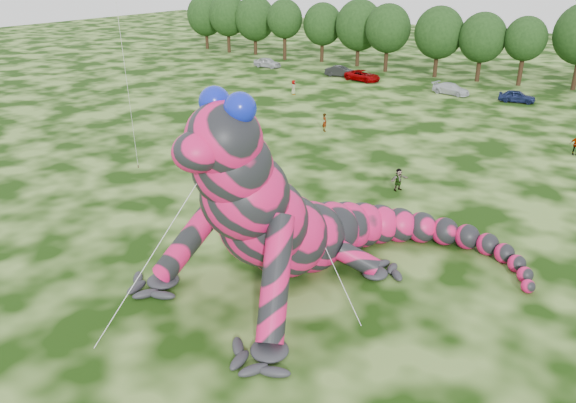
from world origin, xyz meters
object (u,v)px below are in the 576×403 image
(tree_1, at_px, (228,23))
(tree_3, at_px, (285,30))
(tree_6, at_px, (387,38))
(spectator_5, at_px, (398,180))
(tree_2, at_px, (255,25))
(car_0, at_px, (267,63))
(spectator_0, at_px, (325,122))
(car_1, at_px, (341,71))
(tree_0, at_px, (206,22))
(tree_9, at_px, (524,51))
(tree_5, at_px, (359,33))
(spectator_4, at_px, (293,87))
(car_2, at_px, (363,76))
(car_4, at_px, (517,96))
(spectator_3, at_px, (576,144))
(car_3, at_px, (451,89))
(inflatable_gecko, at_px, (307,176))
(tree_8, at_px, (481,47))
(tree_7, at_px, (438,42))
(tree_4, at_px, (322,32))

(tree_1, bearing_deg, tree_3, -4.45)
(tree_6, bearing_deg, spectator_5, -63.60)
(tree_2, xyz_separation_m, spectator_5, (46.15, -43.76, -4.01))
(car_0, distance_m, spectator_0, 35.17)
(tree_3, bearing_deg, car_1, -27.03)
(tree_0, xyz_separation_m, car_0, (20.75, -9.59, -4.02))
(tree_3, bearing_deg, tree_9, 0.43)
(tree_1, xyz_separation_m, tree_5, (25.23, 0.38, -0.01))
(tree_0, xyz_separation_m, spectator_4, (34.42, -22.84, -3.89))
(tree_1, distance_m, spectator_5, 67.24)
(car_2, xyz_separation_m, car_4, (20.32, -1.07, -0.01))
(tree_6, bearing_deg, spectator_4, -97.25)
(tree_9, relative_size, spectator_3, 4.87)
(tree_9, bearing_deg, tree_5, 177.42)
(tree_3, bearing_deg, car_3, -17.38)
(tree_0, xyz_separation_m, tree_3, (18.84, -2.17, -0.03))
(inflatable_gecko, height_order, tree_8, inflatable_gecko)
(tree_8, bearing_deg, tree_9, 3.89)
(spectator_4, bearing_deg, tree_7, -48.62)
(tree_6, bearing_deg, tree_5, 162.54)
(spectator_0, bearing_deg, spectator_4, -5.42)
(inflatable_gecko, height_order, car_1, inflatable_gecko)
(tree_1, bearing_deg, tree_4, 2.02)
(tree_8, distance_m, car_4, 12.65)
(tree_5, distance_m, car_3, 22.20)
(car_3, xyz_separation_m, car_4, (7.65, 0.23, 0.02))
(tree_4, height_order, car_1, tree_4)
(tree_6, bearing_deg, tree_0, 176.06)
(tree_7, distance_m, spectator_3, 34.46)
(inflatable_gecko, bearing_deg, tree_7, 114.44)
(spectator_5, bearing_deg, tree_2, 72.90)
(spectator_3, distance_m, spectator_5, 18.08)
(tree_8, bearing_deg, spectator_5, -80.07)
(tree_3, bearing_deg, inflatable_gecko, -54.37)
(inflatable_gecko, bearing_deg, tree_4, 130.87)
(car_3, relative_size, spectator_0, 2.62)
(car_3, bearing_deg, spectator_5, -157.16)
(car_1, distance_m, spectator_0, 27.52)
(tree_4, height_order, tree_7, tree_7)
(tree_8, height_order, car_1, tree_8)
(tree_2, height_order, car_3, tree_2)
(tree_6, height_order, spectator_4, tree_6)
(inflatable_gecko, xyz_separation_m, tree_9, (-2.49, 55.07, -0.80))
(tree_1, distance_m, tree_2, 5.38)
(tree_7, distance_m, car_3, 11.82)
(car_1, height_order, car_4, car_1)
(inflatable_gecko, relative_size, spectator_0, 11.78)
(tree_1, bearing_deg, tree_5, 0.87)
(car_1, height_order, spectator_5, spectator_5)
(tree_3, relative_size, car_0, 2.19)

